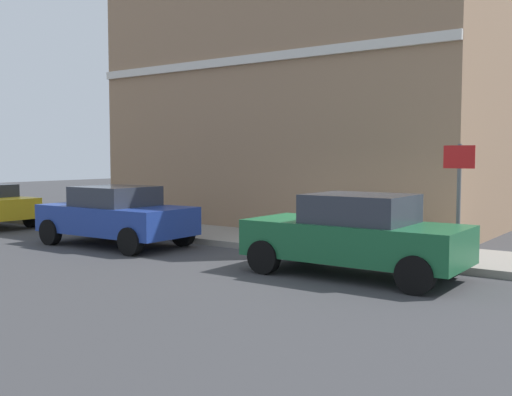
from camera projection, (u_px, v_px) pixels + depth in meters
The scene contains 8 objects.
ground at pixel (310, 265), 12.20m from camera, with size 80.00×80.00×0.00m, color #38383A.
sidewalk at pixel (167, 230), 17.31m from camera, with size 2.41×30.00×0.15m, color gray.
corner_building at pixel (315, 96), 19.72m from camera, with size 7.38×11.82×8.37m.
car_green at pixel (355, 234), 11.01m from camera, with size 1.86×4.05×1.52m.
car_blue at pixel (116, 215), 14.79m from camera, with size 2.02×3.99×1.47m.
utility_cabinet at pixel (375, 225), 13.27m from camera, with size 0.46×0.61×1.15m.
bollard_near_cabinet at pixel (319, 220), 14.21m from camera, with size 0.14×0.14×1.04m.
street_sign at pixel (459, 185), 11.46m from camera, with size 0.08×0.60×2.30m.
Camera 1 is at (-10.43, -6.18, 2.22)m, focal length 41.99 mm.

